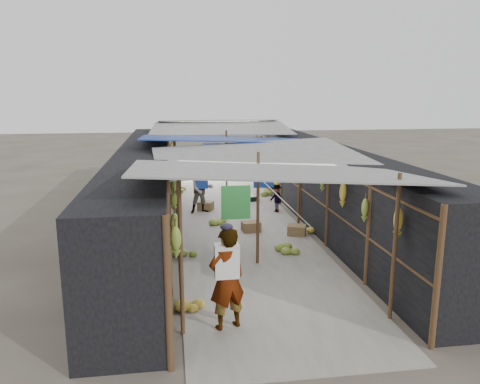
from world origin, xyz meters
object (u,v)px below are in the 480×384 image
crate_near (251,227)px  black_basin (249,198)px  vendor_elderly (227,279)px  vendor_seated (276,198)px  shopper_blue (202,189)px

crate_near → black_basin: (0.61, 3.88, -0.05)m
black_basin → vendor_elderly: bearing=-101.8°
crate_near → black_basin: 3.93m
vendor_seated → crate_near: bearing=-49.4°
black_basin → shopper_blue: (-1.84, -1.53, 0.70)m
shopper_blue → vendor_seated: 2.45m
black_basin → vendor_elderly: size_ratio=0.38×
vendor_seated → black_basin: bearing=177.8°
crate_near → vendor_seated: 2.38m
vendor_elderly → vendor_seated: 7.86m
shopper_blue → black_basin: bearing=29.2°
vendor_seated → shopper_blue: bearing=-116.9°
crate_near → vendor_elderly: vendor_elderly is taller
vendor_elderly → shopper_blue: vendor_elderly is taller
shopper_blue → vendor_elderly: bearing=-101.3°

